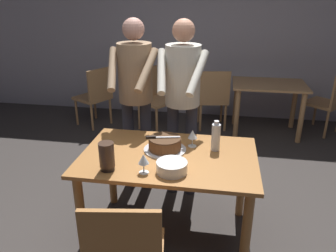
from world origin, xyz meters
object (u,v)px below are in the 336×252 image
main_dining_table (169,169)px  background_chair_2 (95,95)px  water_bottle (216,137)px  hurricane_lamp (107,156)px  wine_glass_near (144,160)px  cake_on_platter (165,144)px  person_standing_beside (135,89)px  background_table (268,95)px  cake_knife (156,137)px  background_chair_3 (329,101)px  person_cutting_cake (182,92)px  background_chair_1 (153,96)px  wine_glass_far (193,135)px  plate_stack (172,167)px  background_chair_0 (213,97)px

main_dining_table → background_chair_2: bearing=123.3°
water_bottle → hurricane_lamp: water_bottle is taller
wine_glass_near → water_bottle: (0.48, 0.45, 0.01)m
cake_on_platter → person_standing_beside: size_ratio=0.20×
person_standing_beside → main_dining_table: bearing=-57.5°
water_bottle → background_table: (0.67, 2.24, -0.29)m
cake_knife → background_chair_3: size_ratio=0.30×
person_cutting_cake → person_standing_beside: 0.46m
cake_knife → background_chair_1: size_ratio=0.30×
cake_knife → water_bottle: bearing=10.6°
background_table → background_chair_1: bearing=-177.6°
person_standing_beside → cake_on_platter: bearing=-57.1°
cake_on_platter → person_standing_beside: (-0.39, 0.60, 0.27)m
wine_glass_far → hurricane_lamp: bearing=-139.0°
cake_knife → background_chair_2: bearing=121.9°
wine_glass_near → person_cutting_cake: size_ratio=0.08×
wine_glass_near → background_chair_1: background_chair_1 is taller
main_dining_table → plate_stack: 0.31m
person_cutting_cake → background_chair_2: person_cutting_cake is taller
plate_stack → water_bottle: 0.50m
person_standing_beside → background_table: 2.31m
background_chair_2 → background_chair_1: bearing=4.0°
hurricane_lamp → background_chair_1: hurricane_lamp is taller
water_bottle → background_chair_2: (-1.84, 2.11, -0.37)m
wine_glass_near → water_bottle: water_bottle is taller
background_chair_1 → main_dining_table: bearing=-75.0°
background_table → background_chair_2: (-2.51, -0.13, -0.09)m
main_dining_table → background_chair_1: size_ratio=1.51×
water_bottle → person_standing_beside: person_standing_beside is taller
background_chair_3 → background_chair_2: bearing=-175.5°
background_table → person_cutting_cake: bearing=-120.0°
cake_knife → wine_glass_near: 0.36m
main_dining_table → cake_knife: 0.27m
person_standing_beside → background_chair_1: person_standing_beside is taller
hurricane_lamp → person_standing_beside: bearing=92.3°
background_chair_3 → background_chair_1: bearing=-175.4°
plate_stack → background_chair_3: size_ratio=0.24×
water_bottle → wine_glass_near: bearing=-137.2°
background_table → person_standing_beside: bearing=-130.4°
plate_stack → background_chair_3: (1.82, 2.78, -0.30)m
wine_glass_near → person_cutting_cake: 0.98m
background_table → wine_glass_near: bearing=-113.2°
wine_glass_far → background_chair_1: 2.31m
cake_knife → plate_stack: (0.18, -0.32, -0.08)m
person_standing_beside → background_chair_2: size_ratio=1.91×
cake_knife → background_chair_0: bearing=81.2°
cake_knife → wine_glass_far: wine_glass_far is taller
background_chair_0 → background_chair_3: (1.63, 0.09, 0.00)m
wine_glass_far → hurricane_lamp: size_ratio=0.69×
plate_stack → water_bottle: bearing=54.4°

